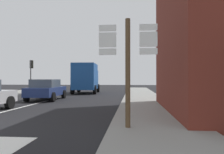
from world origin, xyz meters
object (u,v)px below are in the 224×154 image
at_px(traffic_light_far_left, 31,69).
at_px(route_sign_post, 128,64).
at_px(sedan_far, 46,89).
at_px(delivery_truck, 86,78).

bearing_deg(traffic_light_far_left, route_sign_post, -57.38).
distance_m(sedan_far, delivery_truck, 7.65).
bearing_deg(sedan_far, traffic_light_far_left, 121.43).
height_order(sedan_far, traffic_light_far_left, traffic_light_far_left).
height_order(sedan_far, delivery_truck, delivery_truck).
height_order(delivery_truck, route_sign_post, route_sign_post).
bearing_deg(sedan_far, delivery_truck, 80.51).
relative_size(delivery_truck, traffic_light_far_left, 1.42).
xyz_separation_m(sedan_far, traffic_light_far_left, (-5.18, 8.47, 1.90)).
distance_m(delivery_truck, traffic_light_far_left, 6.58).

